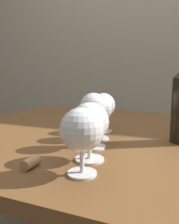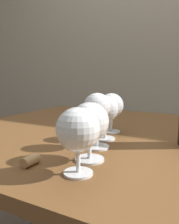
% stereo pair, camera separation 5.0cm
% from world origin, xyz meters
% --- Properties ---
extents(dining_table, '(1.30, 0.97, 0.72)m').
position_xyz_m(dining_table, '(0.00, 0.00, 0.64)').
color(dining_table, brown).
rests_on(dining_table, ground_plane).
extents(wine_glass_port, '(0.09, 0.09, 0.13)m').
position_xyz_m(wine_glass_port, '(-0.01, -0.36, 0.81)').
color(wine_glass_port, white).
rests_on(wine_glass_port, dining_table).
extents(wine_glass_merlot, '(0.09, 0.09, 0.13)m').
position_xyz_m(wine_glass_merlot, '(-0.03, -0.28, 0.81)').
color(wine_glass_merlot, white).
rests_on(wine_glass_merlot, dining_table).
extents(wine_glass_pinot, '(0.07, 0.07, 0.15)m').
position_xyz_m(wine_glass_pinot, '(-0.06, -0.19, 0.83)').
color(wine_glass_pinot, white).
rests_on(wine_glass_pinot, dining_table).
extents(wine_glass_chardonnay, '(0.08, 0.08, 0.13)m').
position_xyz_m(wine_glass_chardonnay, '(-0.07, -0.11, 0.81)').
color(wine_glass_chardonnay, white).
rests_on(wine_glass_chardonnay, dining_table).
extents(wine_glass_amber, '(0.08, 0.08, 0.13)m').
position_xyz_m(wine_glass_amber, '(-0.09, -0.02, 0.81)').
color(wine_glass_amber, white).
rests_on(wine_glass_amber, dining_table).
extents(cork, '(0.02, 0.04, 0.02)m').
position_xyz_m(cork, '(-0.13, -0.37, 0.73)').
color(cork, tan).
rests_on(cork, dining_table).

